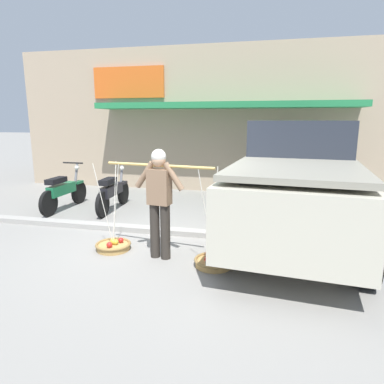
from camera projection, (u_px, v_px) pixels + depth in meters
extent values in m
plane|color=gray|center=(154.00, 246.00, 5.80)|extent=(90.00, 90.00, 0.00)
cube|color=gray|center=(166.00, 231.00, 6.46)|extent=(20.00, 0.24, 0.10)
cylinder|color=#2D2823|center=(155.00, 231.00, 5.29)|extent=(0.15, 0.15, 0.86)
cylinder|color=#2D2823|center=(165.00, 232.00, 5.22)|extent=(0.15, 0.15, 0.86)
cube|color=#84664C|center=(159.00, 187.00, 5.11)|extent=(0.37, 0.25, 0.54)
sphere|color=tan|center=(159.00, 160.00, 5.02)|extent=(0.21, 0.21, 0.21)
sphere|color=silver|center=(159.00, 156.00, 5.01)|extent=(0.22, 0.22, 0.22)
cylinder|color=#84664C|center=(145.00, 175.00, 5.16)|extent=(0.35, 0.14, 0.43)
cylinder|color=#84664C|center=(174.00, 177.00, 4.99)|extent=(0.35, 0.14, 0.43)
cylinder|color=tan|center=(159.00, 166.00, 5.04)|extent=(1.74, 0.32, 0.04)
cylinder|color=#B2894C|center=(113.00, 247.00, 5.65)|extent=(0.54, 0.54, 0.09)
torus|color=olive|center=(113.00, 244.00, 5.64)|extent=(0.59, 0.59, 0.05)
sphere|color=gold|center=(113.00, 242.00, 5.63)|extent=(0.10, 0.10, 0.10)
sphere|color=red|center=(121.00, 240.00, 5.72)|extent=(0.09, 0.09, 0.09)
sphere|color=gold|center=(116.00, 242.00, 5.63)|extent=(0.09, 0.09, 0.09)
sphere|color=red|center=(109.00, 245.00, 5.49)|extent=(0.10, 0.10, 0.10)
cylinder|color=silver|center=(115.00, 203.00, 5.62)|extent=(0.01, 0.26, 1.36)
cylinder|color=silver|center=(103.00, 205.00, 5.46)|extent=(0.23, 0.14, 1.36)
cylinder|color=silver|center=(116.00, 206.00, 5.42)|extent=(0.23, 0.14, 1.36)
cylinder|color=#B2894C|center=(214.00, 263.00, 5.02)|extent=(0.54, 0.54, 0.09)
torus|color=olive|center=(214.00, 260.00, 5.01)|extent=(0.59, 0.59, 0.05)
sphere|color=gold|center=(210.00, 255.00, 5.09)|extent=(0.09, 0.09, 0.09)
sphere|color=#B0201B|center=(209.00, 253.00, 5.16)|extent=(0.10, 0.10, 0.10)
sphere|color=red|center=(207.00, 259.00, 4.95)|extent=(0.08, 0.08, 0.08)
sphere|color=gold|center=(215.00, 258.00, 4.97)|extent=(0.09, 0.09, 0.09)
cylinder|color=silver|center=(216.00, 214.00, 4.99)|extent=(0.01, 0.26, 1.36)
cylinder|color=silver|center=(206.00, 217.00, 4.83)|extent=(0.23, 0.14, 1.36)
cylinder|color=silver|center=(221.00, 217.00, 4.78)|extent=(0.23, 0.14, 1.36)
cylinder|color=black|center=(79.00, 192.00, 8.75)|extent=(0.09, 0.58, 0.58)
cylinder|color=black|center=(49.00, 204.00, 7.57)|extent=(0.09, 0.58, 0.58)
cube|color=#19663D|center=(78.00, 182.00, 8.69)|extent=(0.14, 0.28, 0.06)
cube|color=#19663D|center=(62.00, 189.00, 8.01)|extent=(0.21, 0.90, 0.24)
cube|color=black|center=(56.00, 181.00, 7.79)|extent=(0.23, 0.56, 0.12)
cylinder|color=slate|center=(76.00, 178.00, 8.57)|extent=(0.06, 0.30, 0.76)
cylinder|color=black|center=(73.00, 163.00, 8.41)|extent=(0.54, 0.04, 0.04)
sphere|color=silver|center=(77.00, 168.00, 8.59)|extent=(0.11, 0.11, 0.11)
cylinder|color=black|center=(123.00, 193.00, 8.67)|extent=(0.11, 0.58, 0.58)
cylinder|color=black|center=(103.00, 205.00, 7.48)|extent=(0.11, 0.58, 0.58)
cube|color=black|center=(123.00, 183.00, 8.62)|extent=(0.15, 0.29, 0.06)
cube|color=black|center=(112.00, 190.00, 7.93)|extent=(0.24, 0.91, 0.24)
cube|color=black|center=(108.00, 181.00, 7.71)|extent=(0.25, 0.57, 0.12)
cylinder|color=slate|center=(121.00, 178.00, 8.49)|extent=(0.07, 0.30, 0.76)
cylinder|color=black|center=(119.00, 163.00, 8.33)|extent=(0.54, 0.06, 0.04)
sphere|color=silver|center=(122.00, 168.00, 8.52)|extent=(0.11, 0.11, 0.11)
cube|color=beige|center=(296.00, 193.00, 5.92)|extent=(2.36, 4.87, 0.96)
cube|color=#282D38|center=(300.00, 141.00, 6.50)|extent=(1.93, 2.05, 0.76)
cube|color=gray|center=(296.00, 168.00, 4.81)|extent=(2.03, 2.52, 0.08)
cylinder|color=black|center=(253.00, 198.00, 7.66)|extent=(0.34, 0.78, 0.76)
cylinder|color=black|center=(345.00, 205.00, 7.07)|extent=(0.34, 0.78, 0.76)
cylinder|color=black|center=(223.00, 241.00, 4.96)|extent=(0.34, 0.78, 0.76)
cylinder|color=black|center=(367.00, 258.00, 4.37)|extent=(0.34, 0.78, 0.76)
cube|color=silver|center=(298.00, 188.00, 8.19)|extent=(0.44, 0.06, 0.12)
cube|color=tan|center=(235.00, 120.00, 12.17)|extent=(13.00, 5.00, 4.20)
cube|color=#237F47|center=(224.00, 105.00, 9.23)|extent=(7.15, 1.00, 0.16)
cube|color=#DB5B1E|center=(129.00, 82.00, 10.14)|extent=(2.20, 0.08, 0.90)
cube|color=black|center=(294.00, 160.00, 9.58)|extent=(1.10, 0.06, 2.00)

